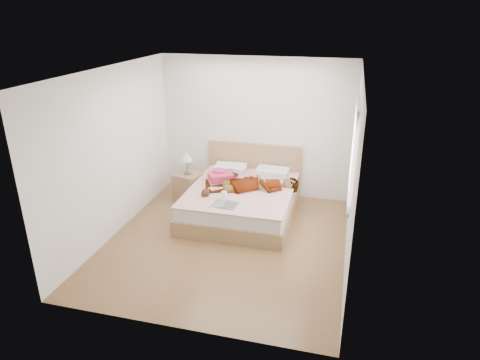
{
  "coord_description": "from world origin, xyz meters",
  "views": [
    {
      "loc": [
        1.66,
        -5.57,
        3.38
      ],
      "look_at": [
        0.0,
        0.85,
        0.7
      ],
      "focal_mm": 32.0,
      "sensor_mm": 36.0,
      "label": 1
    }
  ],
  "objects_px": {
    "magazine": "(224,205)",
    "coffee_mug": "(224,195)",
    "phone": "(231,167)",
    "plush_toy": "(206,192)",
    "bed": "(243,199)",
    "woman": "(253,182)",
    "nightstand": "(188,185)",
    "towel": "(220,175)"
  },
  "relations": [
    {
      "from": "plush_toy",
      "to": "nightstand",
      "type": "distance_m",
      "value": 1.0
    },
    {
      "from": "coffee_mug",
      "to": "magazine",
      "type": "bearing_deg",
      "value": -73.07
    },
    {
      "from": "coffee_mug",
      "to": "plush_toy",
      "type": "distance_m",
      "value": 0.32
    },
    {
      "from": "phone",
      "to": "bed",
      "type": "xyz_separation_m",
      "value": [
        0.32,
        -0.38,
        -0.42
      ]
    },
    {
      "from": "phone",
      "to": "coffee_mug",
      "type": "distance_m",
      "value": 0.93
    },
    {
      "from": "woman",
      "to": "nightstand",
      "type": "height_order",
      "value": "nightstand"
    },
    {
      "from": "bed",
      "to": "plush_toy",
      "type": "height_order",
      "value": "bed"
    },
    {
      "from": "woman",
      "to": "coffee_mug",
      "type": "xyz_separation_m",
      "value": [
        -0.36,
        -0.51,
        -0.06
      ]
    },
    {
      "from": "woman",
      "to": "plush_toy",
      "type": "xyz_separation_m",
      "value": [
        -0.68,
        -0.5,
        -0.05
      ]
    },
    {
      "from": "towel",
      "to": "coffee_mug",
      "type": "relative_size",
      "value": 3.75
    },
    {
      "from": "magazine",
      "to": "coffee_mug",
      "type": "distance_m",
      "value": 0.29
    },
    {
      "from": "woman",
      "to": "magazine",
      "type": "bearing_deg",
      "value": -40.13
    },
    {
      "from": "phone",
      "to": "towel",
      "type": "distance_m",
      "value": 0.26
    },
    {
      "from": "bed",
      "to": "coffee_mug",
      "type": "distance_m",
      "value": 0.63
    },
    {
      "from": "bed",
      "to": "phone",
      "type": "bearing_deg",
      "value": 129.92
    },
    {
      "from": "towel",
      "to": "coffee_mug",
      "type": "bearing_deg",
      "value": -68.38
    },
    {
      "from": "woman",
      "to": "towel",
      "type": "distance_m",
      "value": 0.68
    },
    {
      "from": "bed",
      "to": "nightstand",
      "type": "bearing_deg",
      "value": 168.28
    },
    {
      "from": "magazine",
      "to": "nightstand",
      "type": "height_order",
      "value": "nightstand"
    },
    {
      "from": "woman",
      "to": "bed",
      "type": "height_order",
      "value": "bed"
    },
    {
      "from": "phone",
      "to": "magazine",
      "type": "xyz_separation_m",
      "value": [
        0.22,
        -1.18,
        -0.18
      ]
    },
    {
      "from": "bed",
      "to": "nightstand",
      "type": "distance_m",
      "value": 1.13
    },
    {
      "from": "coffee_mug",
      "to": "nightstand",
      "type": "relative_size",
      "value": 0.15
    },
    {
      "from": "coffee_mug",
      "to": "nightstand",
      "type": "distance_m",
      "value": 1.23
    },
    {
      "from": "bed",
      "to": "coffee_mug",
      "type": "xyz_separation_m",
      "value": [
        -0.17,
        -0.54,
        0.29
      ]
    },
    {
      "from": "phone",
      "to": "plush_toy",
      "type": "height_order",
      "value": "phone"
    },
    {
      "from": "woman",
      "to": "nightstand",
      "type": "bearing_deg",
      "value": -121.79
    },
    {
      "from": "bed",
      "to": "magazine",
      "type": "height_order",
      "value": "bed"
    },
    {
      "from": "woman",
      "to": "plush_toy",
      "type": "bearing_deg",
      "value": -74.28
    },
    {
      "from": "towel",
      "to": "plush_toy",
      "type": "distance_m",
      "value": 0.71
    },
    {
      "from": "phone",
      "to": "magazine",
      "type": "bearing_deg",
      "value": -100.04
    },
    {
      "from": "plush_toy",
      "to": "nightstand",
      "type": "bearing_deg",
      "value": 128.87
    },
    {
      "from": "towel",
      "to": "magazine",
      "type": "bearing_deg",
      "value": -69.64
    },
    {
      "from": "bed",
      "to": "nightstand",
      "type": "height_order",
      "value": "bed"
    },
    {
      "from": "bed",
      "to": "towel",
      "type": "xyz_separation_m",
      "value": [
        -0.46,
        0.19,
        0.32
      ]
    },
    {
      "from": "bed",
      "to": "plush_toy",
      "type": "relative_size",
      "value": 9.89
    },
    {
      "from": "phone",
      "to": "bed",
      "type": "relative_size",
      "value": 0.05
    },
    {
      "from": "plush_toy",
      "to": "nightstand",
      "type": "xyz_separation_m",
      "value": [
        -0.61,
        0.75,
        -0.25
      ]
    },
    {
      "from": "phone",
      "to": "bed",
      "type": "bearing_deg",
      "value": -70.82
    },
    {
      "from": "plush_toy",
      "to": "bed",
      "type": "bearing_deg",
      "value": 46.63
    },
    {
      "from": "towel",
      "to": "phone",
      "type": "bearing_deg",
      "value": 53.06
    },
    {
      "from": "woman",
      "to": "bed",
      "type": "distance_m",
      "value": 0.39
    }
  ]
}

